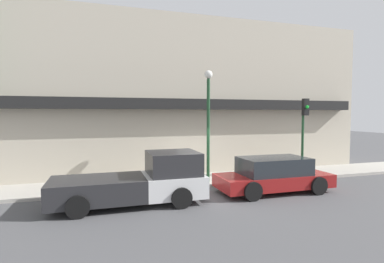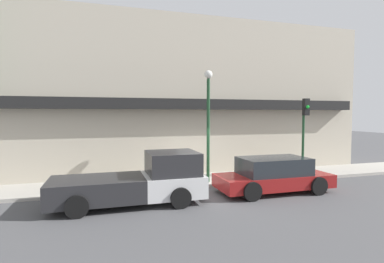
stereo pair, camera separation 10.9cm
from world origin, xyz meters
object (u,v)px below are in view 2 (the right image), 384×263
street_lamp (208,111)px  traffic_light (305,123)px  pickup_truck (139,181)px  fire_hydrant (265,170)px  parked_car (273,175)px

street_lamp → traffic_light: 4.88m
pickup_truck → fire_hydrant: pickup_truck is taller
fire_hydrant → traffic_light: bearing=-2.3°
parked_car → traffic_light: (2.75, 1.74, 2.01)m
parked_car → traffic_light: 3.83m
street_lamp → traffic_light: size_ratio=1.31×
pickup_truck → fire_hydrant: 6.31m
street_lamp → traffic_light: (4.85, -0.12, -0.54)m
traffic_light → parked_car: bearing=-147.7°
street_lamp → traffic_light: street_lamp is taller
parked_car → traffic_light: bearing=33.9°
parked_car → street_lamp: 3.79m
street_lamp → parked_car: bearing=-41.5°
fire_hydrant → street_lamp: street_lamp is taller
fire_hydrant → street_lamp: size_ratio=0.15×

